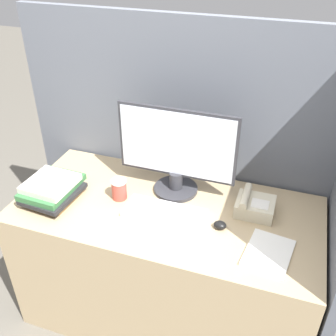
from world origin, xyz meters
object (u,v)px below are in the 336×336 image
(monitor, at_px, (176,154))
(book_stack, at_px, (53,189))
(coffee_cup, at_px, (119,189))
(keyboard, at_px, (165,213))
(desk_telephone, at_px, (254,206))
(mouse, at_px, (220,225))

(monitor, height_order, book_stack, monitor)
(monitor, xyz_separation_m, coffee_cup, (-0.25, -0.16, -0.17))
(keyboard, xyz_separation_m, coffee_cup, (-0.26, 0.05, 0.04))
(keyboard, relative_size, book_stack, 1.25)
(coffee_cup, distance_m, desk_telephone, 0.67)
(mouse, bearing_deg, book_stack, -176.38)
(coffee_cup, height_order, book_stack, book_stack)
(keyboard, xyz_separation_m, mouse, (0.27, -0.01, 0.01))
(mouse, distance_m, coffee_cup, 0.54)
(desk_telephone, bearing_deg, keyboard, -158.63)
(keyboard, distance_m, book_stack, 0.58)
(mouse, bearing_deg, desk_telephone, 52.27)
(monitor, distance_m, keyboard, 0.30)
(monitor, relative_size, book_stack, 1.91)
(keyboard, xyz_separation_m, desk_telephone, (0.40, 0.16, 0.03))
(keyboard, distance_m, mouse, 0.27)
(book_stack, bearing_deg, coffee_cup, 19.87)
(keyboard, distance_m, desk_telephone, 0.43)
(monitor, bearing_deg, coffee_cup, -147.62)
(monitor, height_order, desk_telephone, monitor)
(book_stack, bearing_deg, keyboard, 6.20)
(monitor, xyz_separation_m, keyboard, (0.01, -0.21, -0.21))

